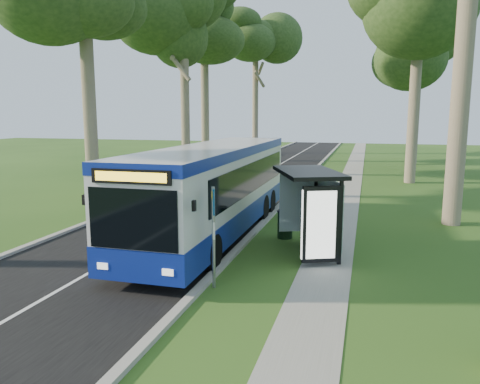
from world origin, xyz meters
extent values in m
plane|color=#284B17|center=(0.00, 0.00, 0.00)|extent=(120.00, 120.00, 0.00)
cube|color=black|center=(-3.50, 10.00, 0.01)|extent=(7.00, 100.00, 0.02)
cube|color=#9E9B93|center=(0.00, 10.00, 0.06)|extent=(0.25, 100.00, 0.12)
cube|color=#9E9B93|center=(-7.00, 10.00, 0.06)|extent=(0.25, 100.00, 0.12)
cube|color=white|center=(-3.50, 10.00, 0.02)|extent=(0.12, 100.00, 0.00)
cube|color=gray|center=(3.00, 10.00, 0.01)|extent=(1.50, 100.00, 0.02)
cube|color=silver|center=(-1.37, 1.79, 1.86)|extent=(2.65, 12.57, 2.98)
cube|color=navy|center=(-1.37, 1.79, 0.79)|extent=(2.68, 12.60, 0.84)
cube|color=navy|center=(-1.37, 1.79, 3.18)|extent=(2.68, 12.60, 0.33)
cube|color=black|center=(-1.37, -4.51, 1.99)|extent=(2.36, 0.06, 1.52)
cube|color=yellow|center=(-1.37, -4.55, 3.04)|extent=(1.88, 0.02, 0.23)
cube|color=black|center=(-1.37, -4.44, 0.52)|extent=(2.51, 0.13, 0.31)
cylinder|color=black|center=(-2.56, -2.09, 0.54)|extent=(0.30, 1.09, 1.09)
cylinder|color=black|center=(-0.18, -2.09, 0.54)|extent=(0.30, 1.09, 1.09)
cylinder|color=black|center=(-2.56, 5.45, 0.54)|extent=(0.30, 1.09, 1.09)
cylinder|color=black|center=(-0.18, 5.45, 0.54)|extent=(0.30, 1.09, 1.09)
cylinder|color=gray|center=(0.30, -3.38, 1.34)|extent=(0.09, 0.09, 2.69)
cube|color=navy|center=(0.30, -3.38, 2.31)|extent=(0.18, 0.36, 0.67)
cylinder|color=yellow|center=(0.27, -3.38, 2.47)|extent=(0.11, 0.22, 0.24)
cube|color=white|center=(0.30, -3.38, 1.56)|extent=(0.17, 0.32, 0.43)
cube|color=black|center=(2.89, -0.93, 1.30)|extent=(0.14, 0.14, 2.60)
cube|color=black|center=(2.89, 1.74, 1.30)|extent=(0.14, 0.14, 2.60)
cube|color=black|center=(2.25, 0.41, 2.66)|extent=(2.79, 3.59, 0.12)
cube|color=silver|center=(2.98, 0.41, 1.40)|extent=(1.04, 2.47, 2.08)
cube|color=black|center=(2.25, -1.05, 1.30)|extent=(1.07, 0.57, 2.29)
cube|color=white|center=(2.25, -1.13, 1.30)|extent=(0.83, 0.35, 2.03)
cube|color=black|center=(2.56, 0.72, 0.47)|extent=(1.07, 1.88, 0.06)
cylinder|color=black|center=(1.24, 2.05, 0.49)|extent=(0.55, 0.55, 0.98)
cylinder|color=black|center=(1.24, 2.05, 1.01)|extent=(0.59, 0.59, 0.05)
imported|color=silver|center=(-8.57, 22.15, 0.85)|extent=(3.39, 5.37, 1.70)
imported|color=#A8ABAF|center=(-8.64, 35.16, 0.75)|extent=(3.05, 4.84, 1.51)
cylinder|color=#7A6B56|center=(-10.50, 8.00, 6.16)|extent=(0.71, 0.71, 12.33)
cylinder|color=#7A6B56|center=(-9.00, 18.00, 4.91)|extent=(0.64, 0.64, 9.81)
ellipsoid|color=#234018|center=(-9.00, 18.00, 10.10)|extent=(5.20, 5.20, 6.73)
cylinder|color=#7A6B56|center=(-11.00, 28.00, 6.85)|extent=(0.75, 0.75, 13.70)
ellipsoid|color=#234018|center=(-11.00, 28.00, 14.10)|extent=(5.20, 5.20, 9.40)
cylinder|color=#7A6B56|center=(-8.50, 38.00, 5.28)|extent=(0.66, 0.66, 10.56)
ellipsoid|color=#234018|center=(-8.50, 38.00, 10.87)|extent=(5.20, 5.20, 7.24)
cylinder|color=#7A6B56|center=(7.50, 6.00, 6.45)|extent=(0.73, 0.73, 12.90)
cylinder|color=#7A6B56|center=(6.80, 18.00, 5.96)|extent=(0.70, 0.70, 11.92)
cylinder|color=#7A6B56|center=(8.00, 30.00, 5.04)|extent=(0.65, 0.65, 10.08)
ellipsoid|color=#234018|center=(8.00, 30.00, 10.37)|extent=(5.20, 5.20, 6.91)
camera|label=1|loc=(4.04, -14.49, 4.52)|focal=35.00mm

